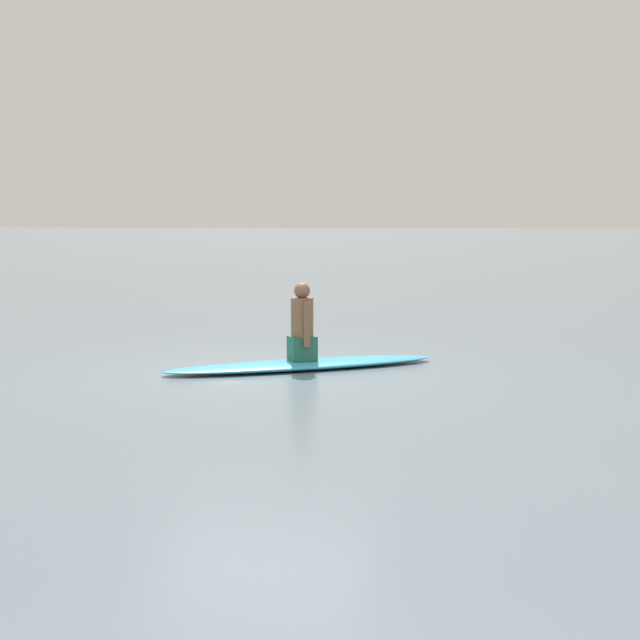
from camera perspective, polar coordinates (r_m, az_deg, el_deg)
The scene contains 3 objects.
ground_plane at distance 10.67m, azimuth -3.60°, elevation -3.15°, with size 400.00×400.00×0.00m, color slate.
surfboard at distance 10.83m, azimuth -1.10°, elevation -2.75°, with size 3.32×0.66×0.10m, color #339EC6.
person_paddler at distance 10.77m, azimuth -1.11°, elevation -0.32°, with size 0.37×0.39×0.91m.
Camera 1 is at (-10.10, -2.98, 1.72)m, focal length 51.97 mm.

